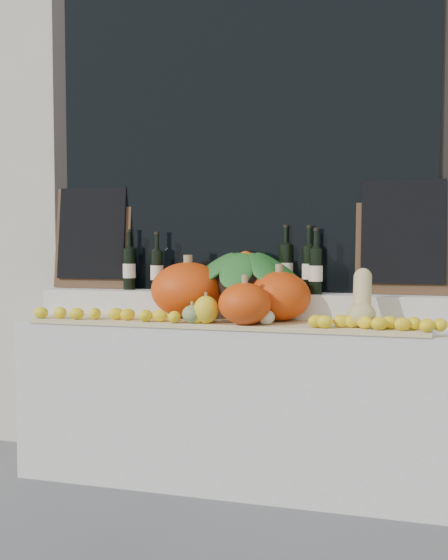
# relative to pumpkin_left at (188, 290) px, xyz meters

# --- Properties ---
(storefront_facade) EXTENTS (7.00, 0.94, 4.50)m
(storefront_facade) POSITION_rel_pumpkin_left_xyz_m (0.22, 0.73, 1.19)
(storefront_facade) COLOR beige
(storefront_facade) RESTS_ON ground
(display_sill) EXTENTS (2.30, 0.55, 0.88)m
(display_sill) POSITION_rel_pumpkin_left_xyz_m (0.22, 0.01, -0.62)
(display_sill) COLOR silver
(display_sill) RESTS_ON ground
(rear_tier) EXTENTS (2.30, 0.25, 0.16)m
(rear_tier) POSITION_rel_pumpkin_left_xyz_m (0.22, 0.16, -0.10)
(rear_tier) COLOR silver
(rear_tier) RESTS_ON display_sill
(straw_bedding) EXTENTS (2.10, 0.32, 0.02)m
(straw_bedding) POSITION_rel_pumpkin_left_xyz_m (0.22, -0.11, -0.17)
(straw_bedding) COLOR tan
(straw_bedding) RESTS_ON display_sill
(pumpkin_left) EXTENTS (0.47, 0.47, 0.31)m
(pumpkin_left) POSITION_rel_pumpkin_left_xyz_m (0.00, 0.00, 0.00)
(pumpkin_left) COLOR #DE460B
(pumpkin_left) RESTS_ON straw_bedding
(pumpkin_right) EXTENTS (0.39, 0.39, 0.26)m
(pumpkin_right) POSITION_rel_pumpkin_left_xyz_m (0.51, -0.01, -0.02)
(pumpkin_right) COLOR #DE460B
(pumpkin_right) RESTS_ON straw_bedding
(pumpkin_center) EXTENTS (0.33, 0.33, 0.21)m
(pumpkin_center) POSITION_rel_pumpkin_left_xyz_m (0.38, -0.22, -0.05)
(pumpkin_center) COLOR #DE460B
(pumpkin_center) RESTS_ON straw_bedding
(butternut_squash) EXTENTS (0.14, 0.20, 0.29)m
(butternut_squash) POSITION_rel_pumpkin_left_xyz_m (0.95, -0.13, -0.03)
(butternut_squash) COLOR tan
(butternut_squash) RESTS_ON straw_bedding
(decorative_gourds) EXTENTS (0.48, 0.14, 0.16)m
(decorative_gourds) POSITION_rel_pumpkin_left_xyz_m (0.25, -0.22, -0.10)
(decorative_gourds) COLOR #2A5E1C
(decorative_gourds) RESTS_ON straw_bedding
(lemon_heap) EXTENTS (2.20, 0.16, 0.06)m
(lemon_heap) POSITION_rel_pumpkin_left_xyz_m (0.22, -0.22, -0.12)
(lemon_heap) COLOR yellow
(lemon_heap) RESTS_ON straw_bedding
(produce_bowl) EXTENTS (0.70, 0.70, 0.24)m
(produce_bowl) POSITION_rel_pumpkin_left_xyz_m (0.29, 0.15, 0.10)
(produce_bowl) COLOR black
(produce_bowl) RESTS_ON rear_tier
(wine_bottle_far_left) EXTENTS (0.08, 0.08, 0.36)m
(wine_bottle_far_left) POSITION_rel_pumpkin_left_xyz_m (-0.43, 0.17, 0.11)
(wine_bottle_far_left) COLOR black
(wine_bottle_far_left) RESTS_ON rear_tier
(wine_bottle_near_left) EXTENTS (0.08, 0.08, 0.34)m
(wine_bottle_near_left) POSITION_rel_pumpkin_left_xyz_m (-0.24, 0.14, 0.10)
(wine_bottle_near_left) COLOR black
(wine_bottle_near_left) RESTS_ON rear_tier
(wine_bottle_tall) EXTENTS (0.08, 0.08, 0.38)m
(wine_bottle_tall) POSITION_rel_pumpkin_left_xyz_m (0.51, 0.23, 0.12)
(wine_bottle_tall) COLOR black
(wine_bottle_tall) RESTS_ON rear_tier
(wine_bottle_near_right) EXTENTS (0.08, 0.08, 0.38)m
(wine_bottle_near_right) POSITION_rel_pumpkin_left_xyz_m (0.65, 0.17, 0.12)
(wine_bottle_near_right) COLOR black
(wine_bottle_near_right) RESTS_ON rear_tier
(wine_bottle_far_right) EXTENTS (0.08, 0.08, 0.36)m
(wine_bottle_far_right) POSITION_rel_pumpkin_left_xyz_m (0.69, 0.12, 0.11)
(wine_bottle_far_right) COLOR black
(wine_bottle_far_right) RESTS_ON rear_tier
(chalkboard_left) EXTENTS (0.50, 0.10, 0.62)m
(chalkboard_left) POSITION_rel_pumpkin_left_xyz_m (-0.70, 0.23, 0.30)
(chalkboard_left) COLOR #4C331E
(chalkboard_left) RESTS_ON rear_tier
(chalkboard_right) EXTENTS (0.50, 0.10, 0.62)m
(chalkboard_right) POSITION_rel_pumpkin_left_xyz_m (1.14, 0.23, 0.30)
(chalkboard_right) COLOR #4C331E
(chalkboard_right) RESTS_ON rear_tier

